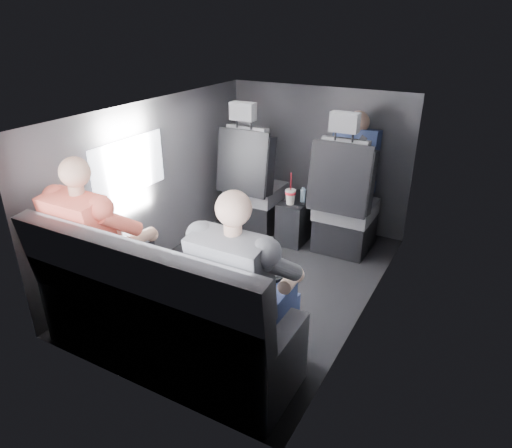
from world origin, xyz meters
The scene contains 19 objects.
floor centered at (0.00, 0.00, 0.00)m, with size 2.60×2.60×0.00m, color black.
ceiling centered at (0.00, 0.00, 1.35)m, with size 2.60×2.60×0.00m, color #B2B2AD.
panel_left centered at (-0.90, 0.00, 0.68)m, with size 0.02×2.60×1.35m, color #56565B.
panel_right centered at (0.90, 0.00, 0.68)m, with size 0.02×2.60×1.35m, color #56565B.
panel_front centered at (0.00, 1.30, 0.68)m, with size 1.80×0.02×1.35m, color #56565B.
panel_back centered at (0.00, -1.30, 0.68)m, with size 1.80×0.02×1.35m, color #56565B.
side_window centered at (-0.88, -0.30, 0.90)m, with size 0.02×0.75×0.42m, color white.
seatbelt centered at (0.45, 0.67, 0.80)m, with size 0.05×0.01×0.65m, color black.
front_seat_left centered at (-0.45, 0.84, 0.40)m, with size 0.52×0.58×1.26m.
front_seat_right centered at (0.45, 0.84, 0.40)m, with size 0.52×0.58×1.26m.
center_console centered at (0.00, 0.88, 0.20)m, with size 0.24×0.48×0.41m.
rear_bench centered at (0.00, -1.06, 0.31)m, with size 1.60×0.57×0.92m.
soda_cup centered at (-0.01, 0.73, 0.47)m, with size 0.10×0.10×0.29m.
water_bottle centered at (0.07, 0.81, 0.47)m, with size 0.05×0.05×0.14m.
laptop_white centered at (-0.54, -0.83, 0.64)m, with size 0.36×0.34×0.25m.
laptop_black centered at (0.45, -0.76, 0.63)m, with size 0.36×0.39×0.21m.
passenger_rear_left centered at (-0.53, -0.97, 0.63)m, with size 0.50×0.62×1.22m.
passenger_rear_right centered at (0.51, -0.97, 0.62)m, with size 0.49×0.61×1.21m.
passenger_front_right centered at (0.43, 1.10, 0.75)m, with size 0.39×0.39×0.77m.
Camera 1 is at (1.53, -2.72, 1.94)m, focal length 32.00 mm.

